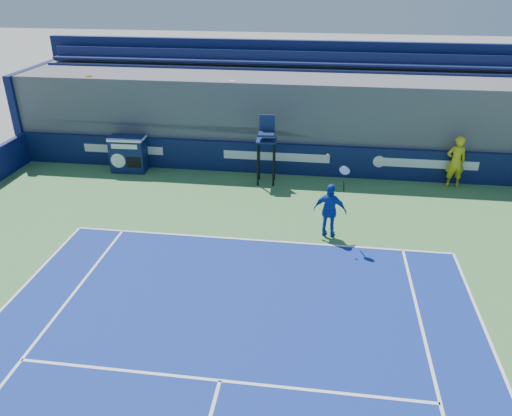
# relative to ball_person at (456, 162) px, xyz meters

# --- Properties ---
(ball_person) EXTENTS (0.73, 0.52, 1.88)m
(ball_person) POSITION_rel_ball_person_xyz_m (0.00, 0.00, 0.00)
(ball_person) COLOR yellow
(ball_person) RESTS_ON apron
(back_hoarding) EXTENTS (20.40, 0.21, 1.20)m
(back_hoarding) POSITION_rel_ball_person_xyz_m (-6.41, 0.35, -0.35)
(back_hoarding) COLOR #0B1742
(back_hoarding) RESTS_ON ground
(match_clock) EXTENTS (1.34, 0.77, 1.40)m
(match_clock) POSITION_rel_ball_person_xyz_m (-12.04, -0.18, -0.21)
(match_clock) COLOR #0E1A48
(match_clock) RESTS_ON ground
(umpire_chair) EXTENTS (0.73, 0.73, 2.48)m
(umpire_chair) POSITION_rel_ball_person_xyz_m (-6.68, -0.56, 0.58)
(umpire_chair) COLOR black
(umpire_chair) RESTS_ON ground
(tennis_player) EXTENTS (1.02, 0.57, 2.57)m
(tennis_player) POSITION_rel_ball_person_xyz_m (-4.38, -4.29, -0.11)
(tennis_player) COLOR #1545AE
(tennis_player) RESTS_ON apron
(stadium_seating) EXTENTS (21.00, 4.05, 4.40)m
(stadium_seating) POSITION_rel_ball_person_xyz_m (-6.43, 2.40, 0.88)
(stadium_seating) COLOR #4F4F53
(stadium_seating) RESTS_ON ground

